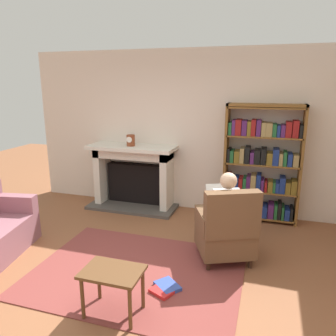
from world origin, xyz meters
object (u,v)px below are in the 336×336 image
(armchair_reading, at_px, (227,230))
(side_table, at_px, (113,277))
(mantel_clock, at_px, (131,140))
(seated_reader, at_px, (225,211))
(bookshelf, at_px, (261,165))
(fireplace, at_px, (134,174))

(armchair_reading, height_order, side_table, armchair_reading)
(mantel_clock, distance_m, armchair_reading, 2.39)
(armchair_reading, height_order, seated_reader, seated_reader)
(mantel_clock, xyz_separation_m, armchair_reading, (1.82, -1.34, -0.79))
(bookshelf, bearing_deg, mantel_clock, -176.41)
(bookshelf, distance_m, seated_reader, 1.45)
(fireplace, bearing_deg, side_table, -71.06)
(armchair_reading, bearing_deg, seated_reader, -90.00)
(fireplace, relative_size, side_table, 2.77)
(fireplace, relative_size, bookshelf, 0.84)
(fireplace, relative_size, mantel_clock, 8.11)
(fireplace, distance_m, side_table, 2.88)
(bookshelf, distance_m, side_table, 3.05)
(fireplace, height_order, side_table, fireplace)
(bookshelf, xyz_separation_m, armchair_reading, (-0.33, -1.48, -0.48))
(seated_reader, relative_size, side_table, 2.04)
(seated_reader, distance_m, side_table, 1.63)
(seated_reader, height_order, side_table, seated_reader)
(seated_reader, bearing_deg, armchair_reading, 90.00)
(mantel_clock, bearing_deg, side_table, -70.35)
(armchair_reading, bearing_deg, mantel_clock, -60.54)
(mantel_clock, bearing_deg, armchair_reading, -36.33)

